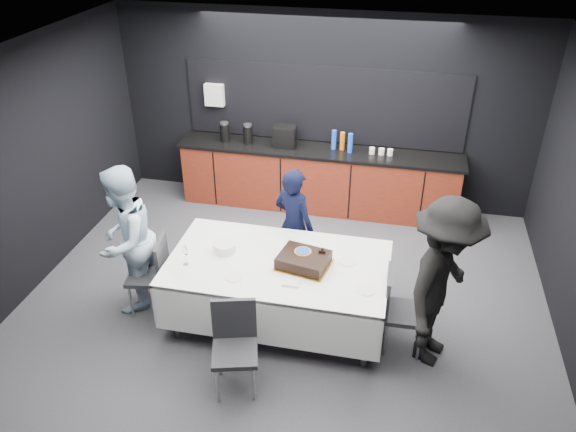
% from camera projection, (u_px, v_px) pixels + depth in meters
% --- Properties ---
extents(ground, '(6.00, 6.00, 0.00)m').
position_uv_depth(ground, '(286.00, 296.00, 6.64)').
color(ground, '#424247').
rests_on(ground, ground).
extents(room_shell, '(6.04, 5.04, 2.82)m').
position_uv_depth(room_shell, '(286.00, 153.00, 5.69)').
color(room_shell, white).
rests_on(room_shell, ground).
extents(kitchenette, '(4.10, 0.64, 2.05)m').
position_uv_depth(kitchenette, '(317.00, 173.00, 8.22)').
color(kitchenette, maroon).
rests_on(kitchenette, ground).
extents(party_table, '(2.32, 1.32, 0.78)m').
position_uv_depth(party_table, '(278.00, 272.00, 5.98)').
color(party_table, '#99999E').
rests_on(party_table, ground).
extents(cake_assembly, '(0.61, 0.53, 0.17)m').
position_uv_depth(cake_assembly, '(304.00, 260.00, 5.82)').
color(cake_assembly, '#C38D39').
rests_on(cake_assembly, party_table).
extents(plate_stack, '(0.24, 0.24, 0.10)m').
position_uv_depth(plate_stack, '(225.00, 247.00, 6.05)').
color(plate_stack, white).
rests_on(plate_stack, party_table).
extents(loose_plate_near, '(0.19, 0.19, 0.01)m').
position_uv_depth(loose_plate_near, '(234.00, 277.00, 5.68)').
color(loose_plate_near, white).
rests_on(loose_plate_near, party_table).
extents(loose_plate_right_a, '(0.19, 0.19, 0.01)m').
position_uv_depth(loose_plate_right_a, '(348.00, 262.00, 5.90)').
color(loose_plate_right_a, white).
rests_on(loose_plate_right_a, party_table).
extents(loose_plate_right_b, '(0.19, 0.19, 0.01)m').
position_uv_depth(loose_plate_right_b, '(366.00, 290.00, 5.49)').
color(loose_plate_right_b, white).
rests_on(loose_plate_right_b, party_table).
extents(loose_plate_far, '(0.19, 0.19, 0.01)m').
position_uv_depth(loose_plate_far, '(290.00, 241.00, 6.24)').
color(loose_plate_far, white).
rests_on(loose_plate_far, party_table).
extents(fork_pile, '(0.17, 0.11, 0.03)m').
position_uv_depth(fork_pile, '(291.00, 283.00, 5.57)').
color(fork_pile, white).
rests_on(fork_pile, party_table).
extents(champagne_flute, '(0.06, 0.06, 0.22)m').
position_uv_depth(champagne_flute, '(185.00, 252.00, 5.79)').
color(champagne_flute, white).
rests_on(champagne_flute, party_table).
extents(chair_left, '(0.48, 0.48, 0.92)m').
position_uv_depth(chair_left, '(154.00, 270.00, 6.19)').
color(chair_left, '#29292D').
rests_on(chair_left, ground).
extents(chair_right, '(0.43, 0.43, 0.92)m').
position_uv_depth(chair_right, '(398.00, 305.00, 5.67)').
color(chair_right, '#29292D').
rests_on(chair_right, ground).
extents(chair_near, '(0.52, 0.52, 0.92)m').
position_uv_depth(chair_near, '(235.00, 340.00, 5.25)').
color(chair_near, '#29292D').
rests_on(chair_near, ground).
extents(person_center, '(0.63, 0.54, 1.46)m').
position_uv_depth(person_center, '(294.00, 225.00, 6.63)').
color(person_center, black).
rests_on(person_center, ground).
extents(person_left, '(0.68, 0.86, 1.72)m').
position_uv_depth(person_left, '(125.00, 240.00, 6.12)').
color(person_left, silver).
rests_on(person_left, ground).
extents(person_right, '(1.03, 1.34, 1.82)m').
position_uv_depth(person_right, '(442.00, 284.00, 5.36)').
color(person_right, black).
rests_on(person_right, ground).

